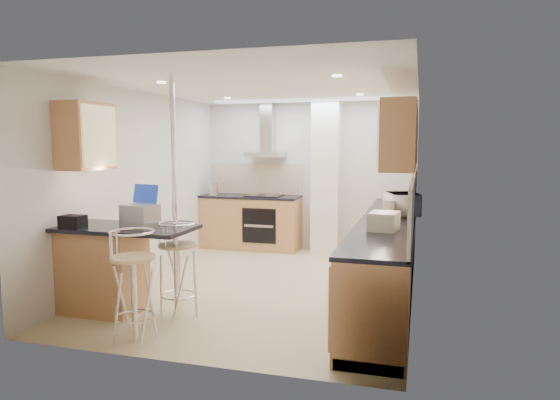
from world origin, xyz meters
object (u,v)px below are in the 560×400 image
(laptop, at_px, (140,216))
(bar_stool_near, at_px, (134,286))
(bar_stool_end, at_px, (178,269))
(microwave, at_px, (403,204))
(bread_bin, at_px, (384,221))

(laptop, distance_m, bar_stool_near, 0.91)
(bar_stool_near, bearing_deg, laptop, 92.77)
(bar_stool_end, bearing_deg, microwave, -40.94)
(bar_stool_end, distance_m, bread_bin, 2.19)
(laptop, distance_m, bread_bin, 2.51)
(bar_stool_near, relative_size, bread_bin, 2.95)
(bar_stool_end, bearing_deg, bread_bin, -63.95)
(microwave, height_order, bread_bin, microwave)
(bar_stool_near, xyz_separation_m, bread_bin, (2.12, 1.27, 0.49))
(laptop, xyz_separation_m, bar_stool_near, (0.32, -0.66, -0.54))
(bar_stool_near, xyz_separation_m, bar_stool_end, (0.07, 0.72, -0.02))
(microwave, xyz_separation_m, laptop, (-2.59, -1.77, -0.00))
(laptop, relative_size, bread_bin, 0.97)
(laptop, distance_m, bar_stool_end, 0.68)
(laptop, height_order, bar_stool_near, laptop)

